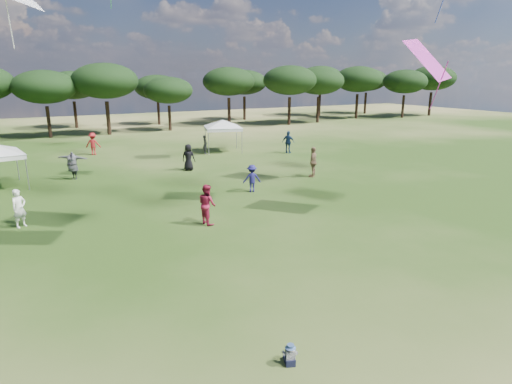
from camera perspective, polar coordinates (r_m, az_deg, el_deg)
tree_line at (r=52.48m, az=-21.02°, el=13.40°), size 108.78×17.63×7.77m
tent_right at (r=36.23m, az=-4.45°, el=9.39°), size 5.65×5.65×2.99m
toddler at (r=10.23m, az=4.56°, el=-20.86°), size 0.38×0.42×0.51m
festival_crowd at (r=27.54m, az=-22.08°, el=2.90°), size 29.22×21.04×1.93m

